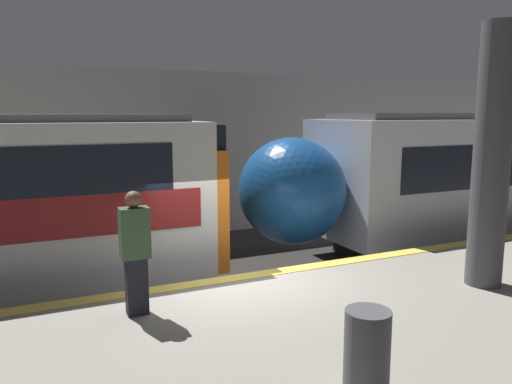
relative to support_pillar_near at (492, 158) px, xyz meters
The scene contains 6 objects.
ground_plane 4.97m from the support_pillar_near, 148.28° to the left, with size 120.00×120.00×0.00m, color #282623.
platform 4.20m from the support_pillar_near, behind, with size 40.00×4.91×1.04m.
station_rear_barrier 9.70m from the support_pillar_near, 110.18° to the left, with size 50.00×0.15×4.94m.
support_pillar_near is the anchor object (origin of this frame).
person_waiting 5.45m from the support_pillar_near, 167.83° to the left, with size 0.38×0.24×1.68m.
trash_bin 4.35m from the support_pillar_near, 153.99° to the right, with size 0.44×0.44×0.85m.
Camera 1 is at (-3.13, -7.41, 3.71)m, focal length 35.00 mm.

